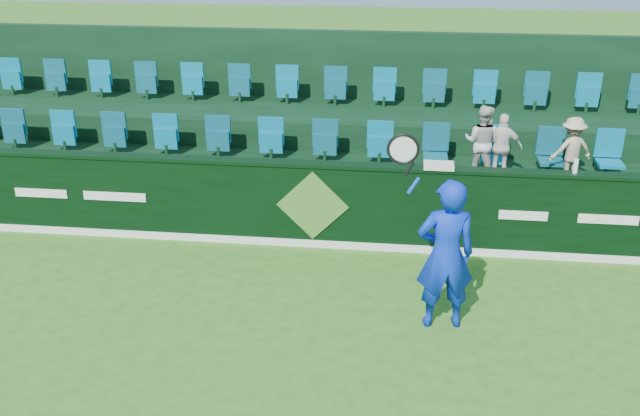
# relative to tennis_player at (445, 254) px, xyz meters

# --- Properties ---
(ground) EXTENTS (60.00, 60.00, 0.00)m
(ground) POSITION_rel_tennis_player_xyz_m (-1.87, -1.95, -0.99)
(ground) COLOR #286919
(ground) RESTS_ON ground
(sponsor_hoarding) EXTENTS (16.00, 0.25, 1.35)m
(sponsor_hoarding) POSITION_rel_tennis_player_xyz_m (-1.86, 2.05, -0.32)
(sponsor_hoarding) COLOR black
(sponsor_hoarding) RESTS_ON ground
(stand_tier_front) EXTENTS (16.00, 2.00, 0.80)m
(stand_tier_front) POSITION_rel_tennis_player_xyz_m (-1.87, 3.15, -0.59)
(stand_tier_front) COLOR black
(stand_tier_front) RESTS_ON ground
(stand_tier_back) EXTENTS (16.00, 1.80, 1.30)m
(stand_tier_back) POSITION_rel_tennis_player_xyz_m (-1.87, 5.05, -0.34)
(stand_tier_back) COLOR black
(stand_tier_back) RESTS_ON ground
(stand_rear) EXTENTS (16.00, 4.10, 2.60)m
(stand_rear) POSITION_rel_tennis_player_xyz_m (-1.87, 5.49, 0.22)
(stand_rear) COLOR black
(stand_rear) RESTS_ON ground
(seat_row_front) EXTENTS (13.50, 0.50, 0.60)m
(seat_row_front) POSITION_rel_tennis_player_xyz_m (-1.87, 3.55, 0.11)
(seat_row_front) COLOR #066D90
(seat_row_front) RESTS_ON stand_tier_front
(seat_row_back) EXTENTS (13.50, 0.50, 0.60)m
(seat_row_back) POSITION_rel_tennis_player_xyz_m (-1.87, 5.35, 0.61)
(seat_row_back) COLOR #066D90
(seat_row_back) RESTS_ON stand_tier_back
(tennis_player) EXTENTS (1.22, 0.58, 2.60)m
(tennis_player) POSITION_rel_tennis_player_xyz_m (0.00, 0.00, 0.00)
(tennis_player) COLOR #0B2BC0
(tennis_player) RESTS_ON ground
(spectator_left) EXTENTS (0.71, 0.63, 1.20)m
(spectator_left) POSITION_rel_tennis_player_xyz_m (0.69, 3.17, 0.41)
(spectator_left) COLOR beige
(spectator_left) RESTS_ON stand_tier_front
(spectator_middle) EXTENTS (0.66, 0.34, 1.07)m
(spectator_middle) POSITION_rel_tennis_player_xyz_m (1.01, 3.17, 0.34)
(spectator_middle) COLOR white
(spectator_middle) RESTS_ON stand_tier_front
(spectator_right) EXTENTS (0.76, 0.56, 1.05)m
(spectator_right) POSITION_rel_tennis_player_xyz_m (2.08, 3.17, 0.33)
(spectator_right) COLOR tan
(spectator_right) RESTS_ON stand_tier_front
(towel) EXTENTS (0.43, 0.28, 0.07)m
(towel) POSITION_rel_tennis_player_xyz_m (-0.03, 2.05, 0.39)
(towel) COLOR silver
(towel) RESTS_ON sponsor_hoarding
(drinks_bottle) EXTENTS (0.07, 0.07, 0.21)m
(drinks_bottle) POSITION_rel_tennis_player_xyz_m (1.89, 2.05, 0.46)
(drinks_bottle) COLOR white
(drinks_bottle) RESTS_ON sponsor_hoarding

